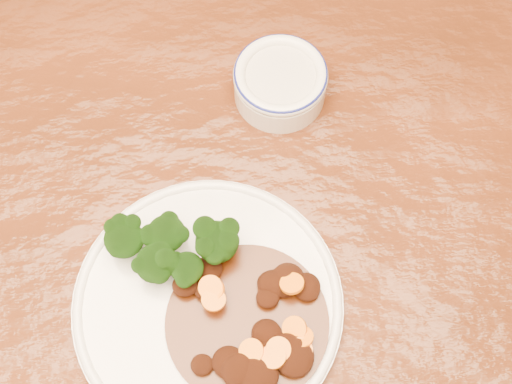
{
  "coord_description": "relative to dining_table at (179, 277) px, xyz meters",
  "views": [
    {
      "loc": [
        0.08,
        -0.26,
        1.49
      ],
      "look_at": [
        0.1,
        0.06,
        0.77
      ],
      "focal_mm": 50.0,
      "sensor_mm": 36.0,
      "label": 1
    }
  ],
  "objects": [
    {
      "name": "mince_stew",
      "position": [
        0.09,
        -0.09,
        0.1
      ],
      "size": [
        0.17,
        0.17,
        0.03
      ],
      "color": "#441807",
      "rests_on": "dinner_plate"
    },
    {
      "name": "dip_bowl",
      "position": [
        0.13,
        0.2,
        0.11
      ],
      "size": [
        0.11,
        0.11,
        0.05
      ],
      "rotation": [
        0.0,
        0.0,
        -0.07
      ],
      "color": "white",
      "rests_on": "dining_table"
    },
    {
      "name": "dinner_plate",
      "position": [
        0.04,
        -0.06,
        0.09
      ],
      "size": [
        0.29,
        0.29,
        0.02
      ],
      "rotation": [
        0.0,
        0.0,
        0.2
      ],
      "color": "white",
      "rests_on": "dining_table"
    },
    {
      "name": "broccoli_florets",
      "position": [
        0.0,
        -0.01,
        0.12
      ],
      "size": [
        0.14,
        0.08,
        0.05
      ],
      "color": "#7A9B50",
      "rests_on": "dinner_plate"
    },
    {
      "name": "dining_table",
      "position": [
        0.0,
        0.0,
        0.0
      ],
      "size": [
        1.53,
        0.95,
        0.75
      ],
      "rotation": [
        0.0,
        0.0,
        0.03
      ],
      "color": "#5D2810",
      "rests_on": "ground"
    },
    {
      "name": "ground",
      "position": [
        0.0,
        0.0,
        -0.67
      ],
      "size": [
        4.0,
        4.0,
        0.0
      ],
      "primitive_type": "plane",
      "color": "#492C12",
      "rests_on": "ground"
    }
  ]
}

